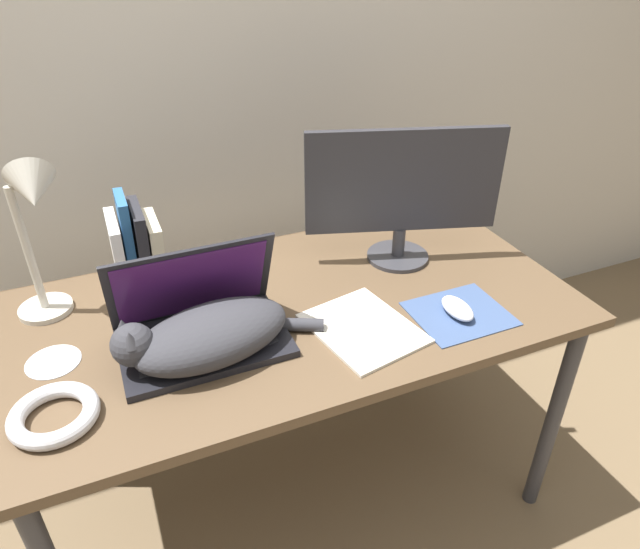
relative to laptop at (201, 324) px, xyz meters
name	(u,v)px	position (x,y,z in m)	size (l,w,h in m)	color
wall_back	(211,30)	(0.26, 0.73, 0.51)	(8.00, 0.05, 2.60)	#BCB7AD
desk	(298,327)	(0.26, 0.05, -0.12)	(1.42, 0.73, 0.74)	brown
laptop	(201,324)	(0.00, 0.00, 0.00)	(0.38, 0.25, 0.25)	black
cat	(206,335)	(0.00, -0.06, 0.01)	(0.48, 0.25, 0.14)	#333338
external_monitor	(403,190)	(0.61, 0.15, 0.17)	(0.52, 0.18, 0.39)	#333338
mousepad	(459,314)	(0.62, -0.15, -0.05)	(0.24, 0.20, 0.00)	#384C75
computer_mouse	(457,308)	(0.61, -0.15, -0.03)	(0.06, 0.11, 0.03)	silver
book_row	(136,248)	(-0.09, 0.31, 0.06)	(0.13, 0.17, 0.26)	white
desk_lamp	(34,217)	(-0.30, 0.24, 0.22)	(0.17, 0.17, 0.41)	beige
cable_coil	(54,415)	(-0.33, -0.14, -0.03)	(0.17, 0.17, 0.03)	silver
notepad	(363,328)	(0.37, -0.11, -0.04)	(0.27, 0.31, 0.01)	silver
cd_disc	(53,362)	(-0.33, 0.05, -0.05)	(0.12, 0.12, 0.00)	silver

